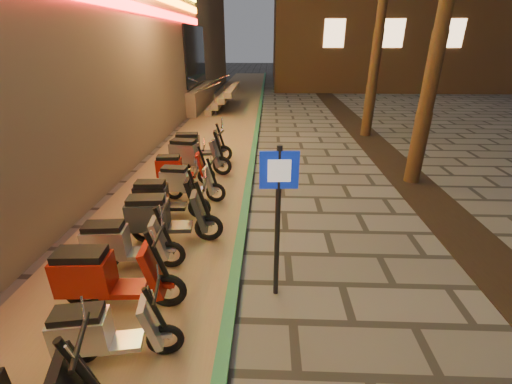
{
  "coord_description": "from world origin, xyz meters",
  "views": [
    {
      "loc": [
        -0.38,
        -1.97,
        3.61
      ],
      "look_at": [
        -0.58,
        3.42,
        1.2
      ],
      "focal_mm": 24.0,
      "sensor_mm": 36.0,
      "label": 1
    }
  ],
  "objects_px": {
    "scooter_5": "(102,332)",
    "scooter_11": "(178,169)",
    "scooter_8": "(163,217)",
    "scooter_7": "(122,244)",
    "scooter_13": "(196,146)",
    "scooter_12": "(193,155)",
    "scooter_10": "(185,182)",
    "scooter_6": "(105,276)",
    "scooter_9": "(163,198)",
    "pedestrian_sign": "(278,204)"
  },
  "relations": [
    {
      "from": "scooter_6",
      "to": "scooter_10",
      "type": "height_order",
      "value": "scooter_6"
    },
    {
      "from": "pedestrian_sign",
      "to": "scooter_7",
      "type": "relative_size",
      "value": 1.44
    },
    {
      "from": "scooter_8",
      "to": "scooter_11",
      "type": "height_order",
      "value": "scooter_8"
    },
    {
      "from": "scooter_7",
      "to": "scooter_12",
      "type": "relative_size",
      "value": 0.9
    },
    {
      "from": "scooter_6",
      "to": "scooter_8",
      "type": "xyz_separation_m",
      "value": [
        0.31,
        1.8,
        -0.01
      ]
    },
    {
      "from": "scooter_7",
      "to": "scooter_11",
      "type": "distance_m",
      "value": 3.72
    },
    {
      "from": "scooter_5",
      "to": "scooter_6",
      "type": "height_order",
      "value": "scooter_6"
    },
    {
      "from": "scooter_5",
      "to": "scooter_13",
      "type": "height_order",
      "value": "scooter_13"
    },
    {
      "from": "pedestrian_sign",
      "to": "scooter_6",
      "type": "bearing_deg",
      "value": -174.19
    },
    {
      "from": "scooter_8",
      "to": "scooter_10",
      "type": "height_order",
      "value": "scooter_8"
    },
    {
      "from": "scooter_6",
      "to": "scooter_12",
      "type": "distance_m",
      "value": 5.58
    },
    {
      "from": "scooter_12",
      "to": "pedestrian_sign",
      "type": "bearing_deg",
      "value": -55.89
    },
    {
      "from": "scooter_9",
      "to": "scooter_13",
      "type": "relative_size",
      "value": 0.9
    },
    {
      "from": "scooter_10",
      "to": "scooter_6",
      "type": "bearing_deg",
      "value": -89.28
    },
    {
      "from": "scooter_10",
      "to": "scooter_13",
      "type": "distance_m",
      "value": 2.82
    },
    {
      "from": "scooter_10",
      "to": "scooter_13",
      "type": "xyz_separation_m",
      "value": [
        -0.28,
        2.8,
        0.06
      ]
    },
    {
      "from": "scooter_6",
      "to": "pedestrian_sign",
      "type": "bearing_deg",
      "value": 5.71
    },
    {
      "from": "scooter_12",
      "to": "scooter_11",
      "type": "bearing_deg",
      "value": -92.75
    },
    {
      "from": "scooter_7",
      "to": "scooter_11",
      "type": "xyz_separation_m",
      "value": [
        0.02,
        3.72,
        -0.03
      ]
    },
    {
      "from": "scooter_12",
      "to": "scooter_13",
      "type": "bearing_deg",
      "value": 105.57
    },
    {
      "from": "scooter_12",
      "to": "scooter_5",
      "type": "bearing_deg",
      "value": -77.8
    },
    {
      "from": "scooter_9",
      "to": "scooter_13",
      "type": "distance_m",
      "value": 3.75
    },
    {
      "from": "scooter_8",
      "to": "scooter_10",
      "type": "relative_size",
      "value": 1.14
    },
    {
      "from": "scooter_10",
      "to": "scooter_13",
      "type": "height_order",
      "value": "scooter_13"
    },
    {
      "from": "pedestrian_sign",
      "to": "scooter_10",
      "type": "relative_size",
      "value": 1.51
    },
    {
      "from": "pedestrian_sign",
      "to": "scooter_9",
      "type": "height_order",
      "value": "pedestrian_sign"
    },
    {
      "from": "scooter_5",
      "to": "scooter_11",
      "type": "height_order",
      "value": "scooter_11"
    },
    {
      "from": "scooter_5",
      "to": "scooter_6",
      "type": "xyz_separation_m",
      "value": [
        -0.36,
        0.9,
        0.1
      ]
    },
    {
      "from": "scooter_7",
      "to": "scooter_8",
      "type": "distance_m",
      "value": 0.98
    },
    {
      "from": "scooter_9",
      "to": "scooter_12",
      "type": "height_order",
      "value": "scooter_12"
    },
    {
      "from": "scooter_11",
      "to": "pedestrian_sign",
      "type": "bearing_deg",
      "value": -64.88
    },
    {
      "from": "scooter_7",
      "to": "scooter_13",
      "type": "relative_size",
      "value": 0.92
    },
    {
      "from": "scooter_9",
      "to": "scooter_13",
      "type": "bearing_deg",
      "value": 87.74
    },
    {
      "from": "scooter_6",
      "to": "scooter_10",
      "type": "bearing_deg",
      "value": 82.02
    },
    {
      "from": "scooter_12",
      "to": "scooter_13",
      "type": "distance_m",
      "value": 0.93
    },
    {
      "from": "scooter_7",
      "to": "scooter_13",
      "type": "distance_m",
      "value": 5.58
    },
    {
      "from": "scooter_11",
      "to": "scooter_6",
      "type": "bearing_deg",
      "value": -94.44
    },
    {
      "from": "scooter_5",
      "to": "scooter_12",
      "type": "distance_m",
      "value": 6.48
    },
    {
      "from": "scooter_11",
      "to": "scooter_12",
      "type": "relative_size",
      "value": 0.84
    },
    {
      "from": "scooter_5",
      "to": "scooter_7",
      "type": "height_order",
      "value": "scooter_7"
    },
    {
      "from": "scooter_6",
      "to": "scooter_13",
      "type": "distance_m",
      "value": 6.5
    },
    {
      "from": "pedestrian_sign",
      "to": "scooter_13",
      "type": "xyz_separation_m",
      "value": [
        -2.42,
        6.11,
        -0.99
      ]
    },
    {
      "from": "pedestrian_sign",
      "to": "scooter_5",
      "type": "relative_size",
      "value": 1.59
    },
    {
      "from": "scooter_6",
      "to": "scooter_9",
      "type": "bearing_deg",
      "value": 85.88
    },
    {
      "from": "scooter_7",
      "to": "scooter_9",
      "type": "height_order",
      "value": "scooter_7"
    },
    {
      "from": "scooter_5",
      "to": "pedestrian_sign",
      "type": "bearing_deg",
      "value": 22.18
    },
    {
      "from": "scooter_12",
      "to": "scooter_13",
      "type": "xyz_separation_m",
      "value": [
        -0.09,
        0.93,
        -0.02
      ]
    },
    {
      "from": "scooter_11",
      "to": "scooter_13",
      "type": "distance_m",
      "value": 1.87
    },
    {
      "from": "scooter_8",
      "to": "scooter_9",
      "type": "xyz_separation_m",
      "value": [
        -0.28,
        0.95,
        -0.05
      ]
    },
    {
      "from": "scooter_9",
      "to": "scooter_10",
      "type": "height_order",
      "value": "scooter_9"
    }
  ]
}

